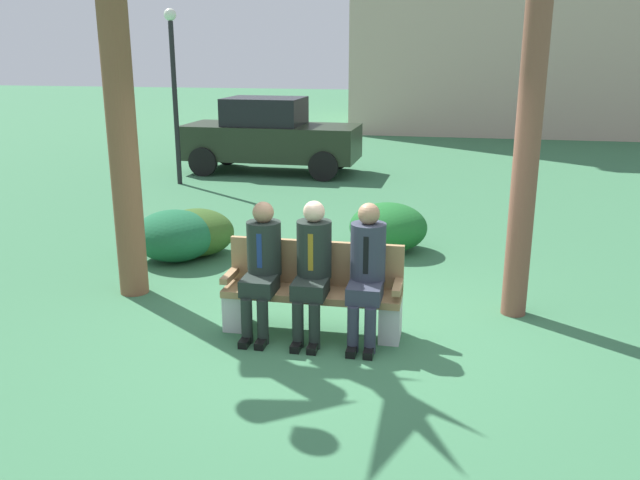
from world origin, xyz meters
TOP-DOWN VIEW (x-y plane):
  - ground_plane at (0.00, 0.00)m, footprint 80.00×80.00m
  - park_bench at (-0.23, -0.01)m, footprint 1.76×0.44m
  - seated_man_left at (-0.72, -0.14)m, footprint 0.34×0.72m
  - seated_man_middle at (-0.21, -0.13)m, footprint 0.34×0.72m
  - seated_man_right at (0.32, -0.13)m, footprint 0.34×0.72m
  - shrub_near_bench at (0.24, 2.89)m, footprint 1.09×1.00m
  - shrub_mid_lawn at (-2.31, 2.18)m, footprint 1.02×0.94m
  - shrub_far_lawn at (-2.52, 1.89)m, footprint 1.09×1.00m
  - parked_car_near at (-2.99, 8.51)m, footprint 3.93×1.78m
  - street_lamp at (-4.52, 6.84)m, footprint 0.24×0.24m

SIDE VIEW (x-z plane):
  - ground_plane at x=0.00m, z-range 0.00..0.00m
  - shrub_mid_lawn at x=-2.31m, z-range 0.00..0.64m
  - shrub_near_bench at x=0.24m, z-range 0.00..0.68m
  - shrub_far_lawn at x=-2.52m, z-range 0.00..0.68m
  - park_bench at x=-0.23m, z-range -0.03..0.87m
  - seated_man_left at x=-0.72m, z-range 0.08..1.39m
  - seated_man_middle at x=-0.21m, z-range 0.08..1.42m
  - seated_man_right at x=0.32m, z-range 0.08..1.43m
  - parked_car_near at x=-2.99m, z-range 0.00..1.68m
  - street_lamp at x=-4.52m, z-range 0.40..3.89m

